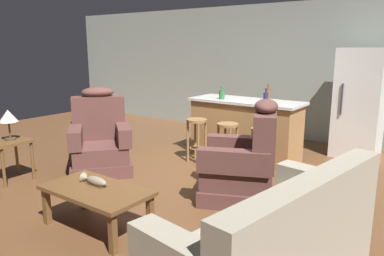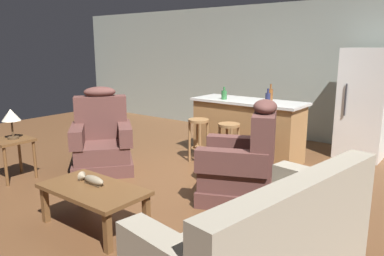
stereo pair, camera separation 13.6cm
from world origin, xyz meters
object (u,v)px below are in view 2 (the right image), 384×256
at_px(refrigerator, 364,104).
at_px(recliner_near_lamp, 102,141).
at_px(table_lamp, 11,116).
at_px(bottle_short_amber, 268,98).
at_px(coffee_table, 93,193).
at_px(fish_figurine, 92,180).
at_px(end_table, 12,146).
at_px(bottle_tall_green, 224,95).
at_px(bottle_wine_dark, 270,94).
at_px(recliner_near_island, 244,165).
at_px(bar_stool_left, 198,132).
at_px(bar_stool_middle, 229,137).
at_px(kitchen_island, 248,129).
at_px(bar_stool_right, 263,143).
at_px(couch, 266,248).

bearing_deg(refrigerator, recliner_near_lamp, -133.64).
height_order(table_lamp, bottle_short_amber, bottle_short_amber).
xyz_separation_m(coffee_table, bottle_short_amber, (0.44, 2.86, 0.67)).
distance_m(fish_figurine, end_table, 1.93).
height_order(fish_figurine, end_table, end_table).
xyz_separation_m(recliner_near_lamp, table_lamp, (-0.61, -1.00, 0.45)).
distance_m(recliner_near_lamp, end_table, 1.20).
bearing_deg(bottle_tall_green, bottle_wine_dark, 27.21).
xyz_separation_m(recliner_near_island, bottle_short_amber, (-0.38, 1.33, 0.61)).
height_order(fish_figurine, recliner_near_lamp, recliner_near_lamp).
distance_m(bar_stool_left, bar_stool_middle, 0.56).
xyz_separation_m(table_lamp, kitchen_island, (2.03, 2.78, -0.39)).
distance_m(bar_stool_right, bottle_wine_dark, 1.03).
xyz_separation_m(bar_stool_left, bar_stool_right, (1.11, 0.00, 0.00)).
bearing_deg(coffee_table, bar_stool_left, 101.42).
height_order(kitchen_island, refrigerator, refrigerator).
relative_size(recliner_near_island, bottle_tall_green, 5.99).
xyz_separation_m(couch, kitchen_island, (-1.79, 2.89, 0.14)).
height_order(coffee_table, couch, couch).
bearing_deg(recliner_near_island, table_lamp, 0.93).
bearing_deg(bar_stool_middle, fish_figurine, -94.03).
bearing_deg(end_table, coffee_table, -6.17).
height_order(table_lamp, refrigerator, refrigerator).
bearing_deg(bar_stool_left, refrigerator, 43.29).
bearing_deg(bar_stool_left, fish_figurine, -80.47).
distance_m(recliner_near_lamp, bar_stool_right, 2.33).
relative_size(recliner_near_island, kitchen_island, 0.67).
bearing_deg(bar_stool_right, kitchen_island, 133.58).
distance_m(recliner_near_island, bottle_wine_dark, 1.85).
bearing_deg(kitchen_island, recliner_near_lamp, -128.47).
relative_size(recliner_near_lamp, bar_stool_middle, 1.76).
bearing_deg(recliner_near_lamp, bar_stool_right, 69.46).
bearing_deg(end_table, bar_stool_right, 39.44).
relative_size(recliner_near_lamp, bottle_wine_dark, 4.61).
height_order(couch, bar_stool_right, couch).
xyz_separation_m(recliner_near_island, bar_stool_left, (-1.31, 0.86, 0.05)).
relative_size(end_table, bar_stool_middle, 0.82).
bearing_deg(bottle_short_amber, table_lamp, -132.99).
xyz_separation_m(recliner_near_lamp, recliner_near_island, (2.21, 0.29, 0.00)).
relative_size(bar_stool_middle, bottle_short_amber, 3.00).
bearing_deg(bar_stool_middle, table_lamp, -133.89).
bearing_deg(bottle_tall_green, bottle_short_amber, -0.23).
distance_m(bar_stool_middle, bar_stool_right, 0.56).
bearing_deg(coffee_table, end_table, 173.83).
xyz_separation_m(recliner_near_island, bottle_tall_green, (-1.15, 1.33, 0.60)).
height_order(recliner_near_lamp, refrigerator, refrigerator).
bearing_deg(end_table, kitchen_island, 53.91).
height_order(end_table, kitchen_island, kitchen_island).
distance_m(bottle_tall_green, bottle_wine_dark, 0.72).
bearing_deg(bottle_wine_dark, bar_stool_middle, -107.28).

